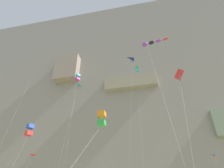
{
  "coord_description": "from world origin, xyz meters",
  "views": [
    {
      "loc": [
        4.84,
        -2.51,
        1.94
      ],
      "look_at": [
        -0.62,
        23.21,
        19.9
      ],
      "focal_mm": 31.99,
      "sensor_mm": 36.0,
      "label": 1
    }
  ],
  "objects_px": {
    "kite_diamond_mid_left": "(28,86)",
    "kite_box_front_field": "(78,78)",
    "kite_windsock_far_right": "(151,43)",
    "kite_delta_upper_left": "(76,91)",
    "kite_delta_low_right": "(31,160)",
    "kite_diamond_far_left": "(180,80)",
    "kite_box_upper_mid": "(101,119)",
    "kite_delta_low_left": "(134,62)",
    "kite_box_low_center": "(137,69)",
    "kite_delta_high_left": "(217,161)",
    "kite_box_high_center": "(29,130)"
  },
  "relations": [
    {
      "from": "kite_delta_high_left",
      "to": "kite_diamond_far_left",
      "type": "relative_size",
      "value": 0.64
    },
    {
      "from": "kite_diamond_far_left",
      "to": "kite_box_high_center",
      "type": "height_order",
      "value": "kite_diamond_far_left"
    },
    {
      "from": "kite_delta_upper_left",
      "to": "kite_diamond_mid_left",
      "type": "bearing_deg",
      "value": -158.7
    },
    {
      "from": "kite_delta_high_left",
      "to": "kite_delta_low_right",
      "type": "relative_size",
      "value": 0.92
    },
    {
      "from": "kite_diamond_far_left",
      "to": "kite_box_upper_mid",
      "type": "height_order",
      "value": "kite_diamond_far_left"
    },
    {
      "from": "kite_delta_low_left",
      "to": "kite_box_low_center",
      "type": "distance_m",
      "value": 7.54
    },
    {
      "from": "kite_diamond_mid_left",
      "to": "kite_delta_low_left",
      "type": "height_order",
      "value": "kite_diamond_mid_left"
    },
    {
      "from": "kite_delta_low_right",
      "to": "kite_box_front_field",
      "type": "relative_size",
      "value": 0.37
    },
    {
      "from": "kite_delta_low_right",
      "to": "kite_box_high_center",
      "type": "bearing_deg",
      "value": -61.33
    },
    {
      "from": "kite_diamond_mid_left",
      "to": "kite_box_front_field",
      "type": "height_order",
      "value": "kite_diamond_mid_left"
    },
    {
      "from": "kite_box_upper_mid",
      "to": "kite_box_low_center",
      "type": "bearing_deg",
      "value": 85.76
    },
    {
      "from": "kite_windsock_far_right",
      "to": "kite_delta_low_right",
      "type": "distance_m",
      "value": 32.6
    },
    {
      "from": "kite_diamond_mid_left",
      "to": "kite_box_low_center",
      "type": "bearing_deg",
      "value": 8.93
    },
    {
      "from": "kite_delta_low_left",
      "to": "kite_delta_low_right",
      "type": "xyz_separation_m",
      "value": [
        -22.17,
        3.75,
        -18.65
      ]
    },
    {
      "from": "kite_diamond_mid_left",
      "to": "kite_delta_low_left",
      "type": "relative_size",
      "value": 1.07
    },
    {
      "from": "kite_box_low_center",
      "to": "kite_box_upper_mid",
      "type": "relative_size",
      "value": 3.72
    },
    {
      "from": "kite_delta_high_left",
      "to": "kite_box_upper_mid",
      "type": "relative_size",
      "value": 1.23
    },
    {
      "from": "kite_delta_high_left",
      "to": "kite_diamond_mid_left",
      "type": "bearing_deg",
      "value": -173.86
    },
    {
      "from": "kite_windsock_far_right",
      "to": "kite_delta_low_left",
      "type": "bearing_deg",
      "value": 104.0
    },
    {
      "from": "kite_diamond_mid_left",
      "to": "kite_delta_upper_left",
      "type": "height_order",
      "value": "kite_diamond_mid_left"
    },
    {
      "from": "kite_diamond_far_left",
      "to": "kite_diamond_mid_left",
      "type": "bearing_deg",
      "value": 155.42
    },
    {
      "from": "kite_delta_low_right",
      "to": "kite_box_high_center",
      "type": "distance_m",
      "value": 14.46
    },
    {
      "from": "kite_delta_low_right",
      "to": "kite_diamond_far_left",
      "type": "bearing_deg",
      "value": -29.97
    },
    {
      "from": "kite_delta_low_left",
      "to": "kite_box_front_field",
      "type": "xyz_separation_m",
      "value": [
        -14.92,
        5.07,
        1.76
      ]
    },
    {
      "from": "kite_delta_low_left",
      "to": "kite_delta_upper_left",
      "type": "height_order",
      "value": "kite_delta_low_left"
    },
    {
      "from": "kite_delta_high_left",
      "to": "kite_box_high_center",
      "type": "relative_size",
      "value": 0.84
    },
    {
      "from": "kite_box_front_field",
      "to": "kite_box_low_center",
      "type": "bearing_deg",
      "value": 6.49
    },
    {
      "from": "kite_box_high_center",
      "to": "kite_diamond_far_left",
      "type": "bearing_deg",
      "value": -9.85
    },
    {
      "from": "kite_box_upper_mid",
      "to": "kite_delta_upper_left",
      "type": "relative_size",
      "value": 0.3
    },
    {
      "from": "kite_delta_upper_left",
      "to": "kite_windsock_far_right",
      "type": "bearing_deg",
      "value": -47.17
    },
    {
      "from": "kite_diamond_mid_left",
      "to": "kite_box_front_field",
      "type": "relative_size",
      "value": 1.01
    },
    {
      "from": "kite_box_low_center",
      "to": "kite_delta_upper_left",
      "type": "relative_size",
      "value": 1.13
    },
    {
      "from": "kite_delta_low_right",
      "to": "kite_box_upper_mid",
      "type": "bearing_deg",
      "value": -48.18
    },
    {
      "from": "kite_diamond_mid_left",
      "to": "kite_box_high_center",
      "type": "distance_m",
      "value": 23.53
    },
    {
      "from": "kite_diamond_far_left",
      "to": "kite_box_front_field",
      "type": "xyz_separation_m",
      "value": [
        -21.18,
        17.71,
        16.21
      ]
    },
    {
      "from": "kite_diamond_mid_left",
      "to": "kite_delta_high_left",
      "type": "distance_m",
      "value": 44.41
    },
    {
      "from": "kite_box_upper_mid",
      "to": "kite_windsock_far_right",
      "type": "bearing_deg",
      "value": 46.22
    },
    {
      "from": "kite_delta_low_left",
      "to": "kite_box_upper_mid",
      "type": "height_order",
      "value": "kite_delta_low_left"
    },
    {
      "from": "kite_box_low_center",
      "to": "kite_diamond_far_left",
      "type": "height_order",
      "value": "kite_box_low_center"
    },
    {
      "from": "kite_windsock_far_right",
      "to": "kite_delta_upper_left",
      "type": "distance_m",
      "value": 29.28
    },
    {
      "from": "kite_delta_low_left",
      "to": "kite_delta_low_right",
      "type": "distance_m",
      "value": 29.21
    },
    {
      "from": "kite_windsock_far_right",
      "to": "kite_delta_upper_left",
      "type": "xyz_separation_m",
      "value": [
        -19.22,
        20.74,
        7.61
      ]
    },
    {
      "from": "kite_delta_low_left",
      "to": "kite_delta_upper_left",
      "type": "distance_m",
      "value": 17.24
    },
    {
      "from": "kite_delta_low_left",
      "to": "kite_box_upper_mid",
      "type": "bearing_deg",
      "value": -94.89
    },
    {
      "from": "kite_box_high_center",
      "to": "kite_box_upper_mid",
      "type": "bearing_deg",
      "value": -37.08
    },
    {
      "from": "kite_box_upper_mid",
      "to": "kite_delta_upper_left",
      "type": "height_order",
      "value": "kite_delta_upper_left"
    },
    {
      "from": "kite_box_low_center",
      "to": "kite_delta_high_left",
      "type": "xyz_separation_m",
      "value": [
        12.69,
        0.02,
        -23.06
      ]
    },
    {
      "from": "kite_delta_low_right",
      "to": "kite_diamond_far_left",
      "type": "height_order",
      "value": "kite_diamond_far_left"
    },
    {
      "from": "kite_delta_high_left",
      "to": "kite_box_high_center",
      "type": "height_order",
      "value": "kite_box_high_center"
    },
    {
      "from": "kite_box_low_center",
      "to": "kite_diamond_far_left",
      "type": "xyz_separation_m",
      "value": [
        5.97,
        -19.44,
        -17.69
      ]
    }
  ]
}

